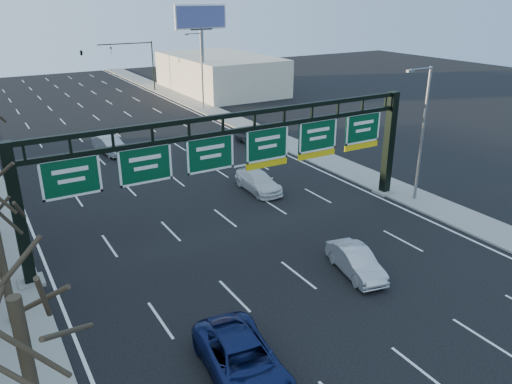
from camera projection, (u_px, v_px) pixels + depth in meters
ground at (323, 294)px, 23.56m from camera, size 160.00×160.00×0.00m
sidewalk_right at (299, 148)px, 45.59m from camera, size 3.00×120.00×0.12m
lane_markings at (167, 173)px, 39.53m from camera, size 21.60×120.00×0.01m
sign_gantry at (242, 156)px, 28.31m from camera, size 24.60×1.20×7.20m
building_right_distant at (220, 73)px, 72.06m from camera, size 12.00×20.00×5.00m
tree_near at (5, 260)px, 11.52m from camera, size 3.60×3.60×8.86m
streetlight_near at (422, 128)px, 32.40m from camera, size 2.15×0.22×9.00m
streetlight_far at (201, 67)px, 59.54m from camera, size 2.15×0.22×9.00m
billboard_right at (201, 29)px, 63.25m from camera, size 7.00×0.50×12.00m
traffic_signal_mast at (109, 54)px, 68.14m from camera, size 10.16×0.54×7.00m
car_blue_suv at (243, 361)px, 18.14m from camera, size 3.17×5.69×1.51m
car_silver_sedan at (356, 262)px, 25.07m from camera, size 2.22×4.28×1.34m
car_white_wagon at (258, 181)px, 35.76m from camera, size 2.06×4.75×1.36m
car_grey_far at (252, 137)px, 46.90m from camera, size 2.16×4.18×1.36m
car_silver_distant at (110, 145)px, 44.06m from camera, size 2.30×4.71×1.49m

